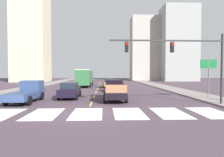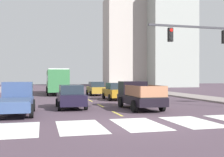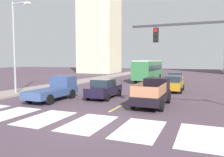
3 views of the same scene
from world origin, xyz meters
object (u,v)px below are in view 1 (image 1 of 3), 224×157
Objects in this scene: pickup_stakebed at (114,91)px; pickup_dark at (27,92)px; sedan_far at (70,90)px; direction_sign_green at (209,70)px; traffic_signal_gantry at (186,55)px; city_bus at (85,76)px; sedan_near_left at (109,83)px; sedan_near_right at (115,86)px.

pickup_stakebed is 1.00× the size of pickup_dark.
sedan_far is 1.05× the size of direction_sign_green.
traffic_signal_gantry is (5.77, -3.52, 3.28)m from pickup_stakebed.
traffic_signal_gantry reaches higher than direction_sign_green.
city_bus is (-4.85, 19.04, 1.02)m from pickup_stakebed.
sedan_near_left is 1.05× the size of direction_sign_green.
traffic_signal_gantry is (5.94, -18.74, 3.36)m from sedan_near_left.
sedan_near_right is at bearing 114.59° from traffic_signal_gantry.
pickup_dark is 0.48× the size of city_bus.
direction_sign_green is at bearing -42.32° from sedan_near_right.
sedan_near_right is 12.45m from direction_sign_green.
sedan_near_right is 0.46× the size of traffic_signal_gantry.
city_bus is at bearing 140.80° from sedan_near_left.
traffic_signal_gantry reaches higher than sedan_near_left.
pickup_stakebed is 19.67m from city_bus.
city_bus reaches higher than pickup_stakebed.
sedan_far is 0.46× the size of traffic_signal_gantry.
pickup_stakebed is 4.89m from sedan_far.
traffic_signal_gantry reaches higher than sedan_far.
pickup_stakebed is at bearing -74.54° from city_bus.
pickup_dark is 1.18× the size of sedan_near_right.
sedan_far is (-4.70, 1.34, -0.08)m from pickup_stakebed.
direction_sign_green is (18.04, 1.01, 2.11)m from pickup_dark.
sedan_far is at bearing 34.92° from pickup_dark.
sedan_near_left is (8.11, 16.12, -0.06)m from pickup_dark.
sedan_near_right is 13.20m from traffic_signal_gantry.
pickup_dark is 1.18× the size of sedan_far.
sedan_near_right is 1.00× the size of sedan_near_left.
traffic_signal_gantry is at bearing -7.69° from pickup_dark.
direction_sign_green is at bearing -6.58° from sedan_far.
direction_sign_green is at bearing 42.32° from traffic_signal_gantry.
sedan_near_left is (-0.62, 7.13, 0.00)m from sedan_near_right.
sedan_near_left is at bearing 92.72° from pickup_stakebed.
direction_sign_green reaches higher than sedan_near_right.
city_bus is 2.45× the size of sedan_near_left.
city_bus is at bearing 83.14° from pickup_dark.
pickup_stakebed and pickup_dark have the same top height.
traffic_signal_gantry is (5.31, -11.61, 3.36)m from sedan_near_right.
traffic_signal_gantry is 5.52m from direction_sign_green.
city_bus is 2.45× the size of sedan_far.
direction_sign_green reaches higher than pickup_stakebed.
pickup_stakebed reaches higher than sedan_near_right.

